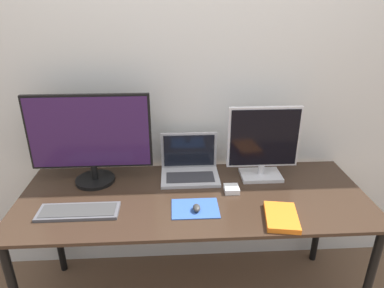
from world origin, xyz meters
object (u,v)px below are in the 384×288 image
Objects in this scene: monitor_right at (263,144)px; book at (281,217)px; keyboard at (79,211)px; mouse at (197,208)px; laptop at (190,166)px; power_brick at (232,189)px; monitor_left at (90,138)px.

book is (-0.00, -0.42, -0.20)m from monitor_right.
keyboard is at bearing 173.74° from book.
mouse is at bearing 167.57° from book.
mouse is at bearing -87.82° from laptop.
monitor_right is 0.46m from book.
monitor_right is 0.32m from power_brick.
laptop reaches higher than mouse.
laptop is at bearing 4.77° from monitor_left.
power_brick is at bearing 126.52° from book.
monitor_left is 2.71× the size of book.
monitor_right is 5.18× the size of power_brick.
monitor_left is at bearing -175.23° from laptop.
mouse is at bearing -138.99° from power_brick.
monitor_right reaches higher than book.
book is (0.41, -0.46, -0.05)m from laptop.
book is (0.95, -0.42, -0.26)m from monitor_left.
book is at bearing -53.48° from power_brick.
monitor_left is 0.58m from laptop.
mouse reaches higher than keyboard.
mouse reaches higher than power_brick.
mouse is 0.74× the size of power_brick.
keyboard is at bearing 178.10° from mouse.
monitor_left is at bearing 180.00° from monitor_right.
laptop is at bearing 137.19° from power_brick.
mouse is (0.56, -0.33, -0.25)m from monitor_left.
laptop reaches higher than keyboard.
monitor_left is at bearing 86.46° from keyboard.
mouse is at bearing -30.74° from monitor_left.
book is (0.97, -0.11, 0.00)m from keyboard.
monitor_right is at bearing 89.71° from book.
monitor_right is at bearing -0.00° from monitor_left.
mouse is 0.25× the size of book.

